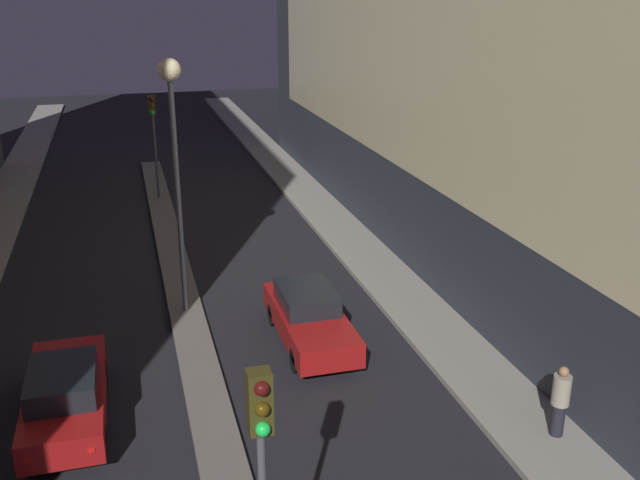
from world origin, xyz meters
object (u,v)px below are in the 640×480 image
object	(u,v)px
street_lamp	(173,126)
car_left_lane	(65,394)
pedestrian_on_right_sidewalk	(560,400)
car_right_lane	(309,317)
traffic_light_near	(262,456)
traffic_light_mid	(153,124)

from	to	relation	value
street_lamp	car_left_lane	xyz separation A→B (m)	(-3.19, -5.14, -5.06)
street_lamp	pedestrian_on_right_sidewalk	size ratio (longest dim) A/B	4.46
car_left_lane	car_right_lane	size ratio (longest dim) A/B	1.00
car_left_lane	car_right_lane	xyz separation A→B (m)	(6.38, 2.37, 0.00)
car_right_lane	pedestrian_on_right_sidewalk	xyz separation A→B (m)	(4.08, -5.99, 0.26)
car_right_lane	traffic_light_near	bearing A→B (deg)	-108.35
traffic_light_mid	car_right_lane	xyz separation A→B (m)	(3.19, -15.49, -2.85)
traffic_light_mid	pedestrian_on_right_sidewalk	bearing A→B (deg)	-71.31
traffic_light_near	car_left_lane	size ratio (longest dim) A/B	1.03
traffic_light_mid	street_lamp	bearing A→B (deg)	-90.00
car_right_lane	car_left_lane	bearing A→B (deg)	-159.65
pedestrian_on_right_sidewalk	car_right_lane	bearing A→B (deg)	124.26
traffic_light_near	traffic_light_mid	size ratio (longest dim) A/B	1.00
traffic_light_near	street_lamp	size ratio (longest dim) A/B	0.63
pedestrian_on_right_sidewalk	street_lamp	bearing A→B (deg)	129.67
traffic_light_mid	traffic_light_near	bearing A→B (deg)	-90.00
traffic_light_mid	car_right_lane	size ratio (longest dim) A/B	1.03
traffic_light_near	traffic_light_mid	distance (m)	25.10
traffic_light_near	pedestrian_on_right_sidewalk	distance (m)	8.52
street_lamp	traffic_light_near	bearing A→B (deg)	-90.00
traffic_light_mid	car_right_lane	distance (m)	16.07
car_right_lane	pedestrian_on_right_sidewalk	size ratio (longest dim) A/B	2.73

